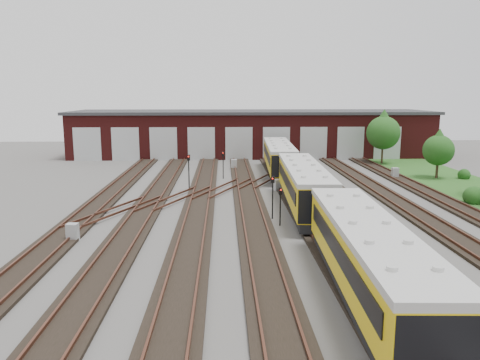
{
  "coord_description": "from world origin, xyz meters",
  "views": [
    {
      "loc": [
        -4.04,
        -28.03,
        8.72
      ],
      "look_at": [
        -2.76,
        8.37,
        2.0
      ],
      "focal_mm": 35.0,
      "sensor_mm": 36.0,
      "label": 1
    }
  ],
  "objects": [
    {
      "name": "track_network",
      "position": [
        -0.17,
        0.59,
        0.11
      ],
      "size": [
        30.4,
        70.0,
        0.33
      ],
      "color": "black",
      "rests_on": "ground"
    },
    {
      "name": "relay_cabinet_4",
      "position": [
        13.93,
        19.71,
        0.55
      ],
      "size": [
        0.69,
        0.59,
        1.1
      ],
      "primitive_type": "cube",
      "rotation": [
        0.0,
        0.0,
        0.06
      ],
      "color": "#96999B",
      "rests_on": "ground"
    },
    {
      "name": "relay_cabinet_3",
      "position": [
        5.98,
        15.84,
        0.5
      ],
      "size": [
        0.65,
        0.56,
        1.0
      ],
      "primitive_type": "cube",
      "rotation": [
        0.0,
        0.0,
        0.1
      ],
      "color": "#96999B",
      "rests_on": "ground"
    },
    {
      "name": "bush_2",
      "position": [
        20.94,
        18.96,
        0.63
      ],
      "size": [
        1.26,
        1.26,
        1.26
      ],
      "primitive_type": "sphere",
      "color": "#184313",
      "rests_on": "ground"
    },
    {
      "name": "tree_1",
      "position": [
        18.24,
        19.41,
        3.36
      ],
      "size": [
        3.16,
        3.16,
        5.23
      ],
      "color": "#332317",
      "rests_on": "ground"
    },
    {
      "name": "relay_cabinet_1",
      "position": [
        -2.84,
        26.52,
        0.56
      ],
      "size": [
        0.69,
        0.59,
        1.13
      ],
      "primitive_type": "cube",
      "rotation": [
        0.0,
        0.0,
        0.03
      ],
      "color": "#96999B",
      "rests_on": "ground"
    },
    {
      "name": "relay_cabinet_2",
      "position": [
        0.88,
        13.76,
        0.52
      ],
      "size": [
        0.76,
        0.69,
        1.05
      ],
      "primitive_type": "cube",
      "rotation": [
        0.0,
        0.0,
        0.3
      ],
      "color": "#96999B",
      "rests_on": "ground"
    },
    {
      "name": "signal_mast_3",
      "position": [
        -0.28,
        2.2,
        1.68
      ],
      "size": [
        0.25,
        0.23,
        2.6
      ],
      "rotation": [
        0.0,
        0.0,
        0.16
      ],
      "color": "black",
      "rests_on": "ground"
    },
    {
      "name": "relay_cabinet_0",
      "position": [
        -13.13,
        -0.72,
        0.54
      ],
      "size": [
        0.68,
        0.58,
        1.09
      ],
      "primitive_type": "cube",
      "rotation": [
        0.0,
        0.0,
        -0.05
      ],
      "color": "#96999B",
      "rests_on": "ground"
    },
    {
      "name": "maintenance_shed",
      "position": [
        -0.01,
        39.97,
        3.2
      ],
      "size": [
        51.0,
        12.5,
        6.35
      ],
      "color": "#4A1312",
      "rests_on": "ground"
    },
    {
      "name": "signal_mast_0",
      "position": [
        -7.19,
        13.58,
        2.15
      ],
      "size": [
        0.27,
        0.25,
        3.37
      ],
      "rotation": [
        0.0,
        0.0,
        0.03
      ],
      "color": "black",
      "rests_on": "ground"
    },
    {
      "name": "tree_0",
      "position": [
        16.0,
        29.97,
        4.43
      ],
      "size": [
        4.16,
        4.16,
        6.89
      ],
      "color": "#332317",
      "rests_on": "ground"
    },
    {
      "name": "bush_1",
      "position": [
        16.11,
        8.09,
        0.83
      ],
      "size": [
        1.65,
        1.65,
        1.65
      ],
      "primitive_type": "sphere",
      "color": "#184313",
      "rests_on": "ground"
    },
    {
      "name": "metro_train",
      "position": [
        2.0,
        6.49,
        1.91
      ],
      "size": [
        3.34,
        47.04,
        3.09
      ],
      "rotation": [
        0.0,
        0.0,
        -0.04
      ],
      "color": "black",
      "rests_on": "ground"
    },
    {
      "name": "signal_mast_1",
      "position": [
        -0.62,
        3.97,
        1.94
      ],
      "size": [
        0.26,
        0.24,
        3.05
      ],
      "rotation": [
        0.0,
        0.0,
        -0.32
      ],
      "color": "black",
      "rests_on": "ground"
    },
    {
      "name": "signal_mast_2",
      "position": [
        -4.1,
        19.95,
        1.85
      ],
      "size": [
        0.26,
        0.24,
        2.87
      ],
      "rotation": [
        0.0,
        0.0,
        -0.15
      ],
      "color": "black",
      "rests_on": "ground"
    },
    {
      "name": "ground",
      "position": [
        0.0,
        0.0,
        0.0
      ],
      "size": [
        120.0,
        120.0,
        0.0
      ],
      "primitive_type": "plane",
      "color": "#4E4C48",
      "rests_on": "ground"
    }
  ]
}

